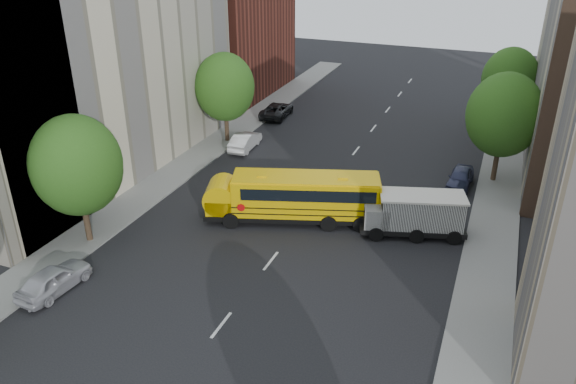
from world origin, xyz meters
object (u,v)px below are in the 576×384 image
Objects in this scene: parked_car_0 at (54,279)px; parked_car_4 at (460,178)px; parked_car_1 at (245,141)px; safari_truck at (414,214)px; street_tree_1 at (77,165)px; street_tree_4 at (504,115)px; parked_car_2 at (277,110)px; school_bus at (292,195)px; street_tree_5 at (510,79)px; street_tree_2 at (225,87)px.

parked_car_0 is 1.07× the size of parked_car_4.
safari_truck is at bearing 146.14° from parked_car_1.
street_tree_4 is at bearing 39.29° from street_tree_1.
parked_car_0 is 0.85× the size of parked_car_2.
school_bus is (-11.61, -11.07, -3.30)m from street_tree_4.
street_tree_4 is 16.38m from school_bus.
safari_truck is at bearing -10.24° from school_bus.
parked_car_4 is (19.80, 16.15, -4.29)m from street_tree_1.
street_tree_4 is 22.46m from parked_car_2.
parked_car_2 is (-8.99, 18.86, -1.10)m from school_bus.
parked_car_2 is (-20.60, 7.79, -4.40)m from street_tree_4.
safari_truck is 1.70× the size of parked_car_4.
school_bus reaches higher than safari_truck.
school_bus is (10.39, 6.93, -3.17)m from street_tree_1.
street_tree_4 is 1.22× the size of safari_truck.
safari_truck reaches higher than parked_car_1.
school_bus is 13.23m from parked_car_4.
school_bus is at bearing -116.71° from street_tree_5.
street_tree_1 is 0.69× the size of school_bus.
street_tree_1 is at bearing -66.22° from parked_car_0.
parked_car_0 is 27.64m from parked_car_4.
street_tree_4 is 1.94× the size of parked_car_0.
parked_car_1 is (-19.80, -12.99, -4.00)m from street_tree_5.
safari_truck reaches higher than parked_car_4.
street_tree_5 is at bearing -150.68° from parked_car_1.
street_tree_5 is 21.41m from parked_car_2.
street_tree_2 reaches higher than parked_car_1.
street_tree_4 is 5.26m from parked_car_4.
parked_car_4 is (18.12, 20.88, -0.05)m from parked_car_0.
street_tree_5 is 22.63m from safari_truck.
street_tree_1 is 1.61× the size of parked_car_2.
street_tree_4 is 20.30m from parked_car_1.
street_tree_1 is 12.89m from school_bus.
parked_car_2 is at bearing -88.74° from parked_car_1.
street_tree_2 is 1.03× the size of street_tree_5.
school_bus is at bearing 33.69° from street_tree_1.
parked_car_4 is at bearing 26.10° from school_bus.
parked_car_1 is at bearing 82.63° from street_tree_1.
parked_car_0 is at bearing -127.76° from parked_car_4.
parked_car_2 is (-0.80, 8.78, -0.02)m from parked_car_1.
safari_truck is at bearing -100.09° from parked_car_4.
school_bus is 1.73× the size of safari_truck.
street_tree_2 is 0.67× the size of school_bus.
street_tree_2 is 1.97× the size of parked_car_4.
parked_car_2 is at bearing -168.45° from street_tree_5.
street_tree_2 is at bearing -81.58° from parked_car_0.
street_tree_2 is at bearing -151.39° from street_tree_5.
school_bus reaches higher than parked_car_4.
parked_car_4 is (19.80, -1.85, -4.16)m from street_tree_2.
safari_truck is at bearing 24.09° from street_tree_1.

